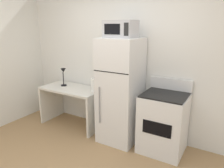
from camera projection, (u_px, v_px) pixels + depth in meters
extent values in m
cube|color=white|center=(129.00, 61.00, 3.71)|extent=(5.00, 0.10, 2.60)
cube|color=silver|center=(72.00, 89.00, 4.04)|extent=(1.19, 0.61, 0.04)
cube|color=silver|center=(52.00, 102.00, 4.42)|extent=(0.04, 0.61, 0.71)
cube|color=silver|center=(97.00, 113.00, 3.86)|extent=(0.04, 0.61, 0.71)
cylinder|color=black|center=(64.00, 85.00, 4.18)|extent=(0.11, 0.11, 0.02)
cylinder|color=black|center=(63.00, 78.00, 4.14)|extent=(0.02, 0.02, 0.26)
cone|color=black|center=(63.00, 70.00, 4.06)|extent=(0.10, 0.10, 0.08)
cylinder|color=white|center=(94.00, 85.00, 3.78)|extent=(0.11, 0.11, 0.24)
cube|color=white|center=(121.00, 91.00, 3.48)|extent=(0.61, 0.64, 1.71)
cube|color=black|center=(110.00, 72.00, 3.11)|extent=(0.59, 0.00, 0.01)
cylinder|color=gray|center=(99.00, 105.00, 3.34)|extent=(0.02, 0.02, 0.60)
cube|color=#B7B7BC|center=(121.00, 29.00, 3.20)|extent=(0.46, 0.34, 0.26)
cube|color=black|center=(112.00, 29.00, 3.08)|extent=(0.26, 0.01, 0.15)
cube|color=black|center=(126.00, 29.00, 2.96)|extent=(0.07, 0.01, 0.18)
cube|color=white|center=(163.00, 123.00, 3.24)|extent=(0.65, 0.60, 0.90)
cube|color=black|center=(165.00, 95.00, 3.12)|extent=(0.63, 0.58, 0.02)
cube|color=white|center=(171.00, 84.00, 3.32)|extent=(0.65, 0.04, 0.18)
cube|color=black|center=(157.00, 129.00, 2.98)|extent=(0.42, 0.01, 0.20)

